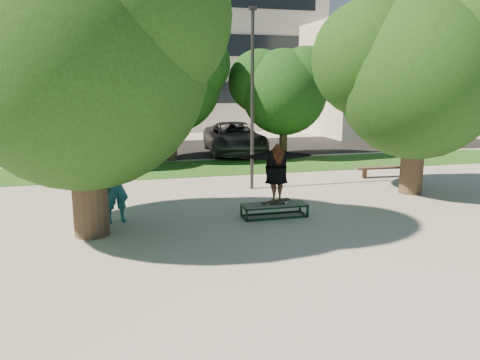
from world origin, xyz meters
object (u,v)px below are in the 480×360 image
object	(u,v)px
tree_left	(76,48)
bench	(389,168)
bystander	(115,186)
car_grey	(234,138)
car_dark	(125,141)
car_silver_a	(26,144)
grind_box	(274,210)
car_silver_b	(237,139)
tree_right	(415,69)
lamppost	(252,98)

from	to	relation	value
tree_left	bench	xyz separation A→B (m)	(11.13, 4.57, -4.07)
bystander	bench	size ratio (longest dim) A/B	0.70
car_grey	car_dark	bearing A→B (deg)	176.76
tree_left	car_silver_a	bearing A→B (deg)	104.88
grind_box	car_silver_b	size ratio (longest dim) A/B	0.38
tree_left	car_grey	world-z (taller)	tree_left
grind_box	car_grey	world-z (taller)	car_grey
tree_left	bench	world-z (taller)	tree_left
tree_left	grind_box	bearing A→B (deg)	3.49
bystander	car_dark	world-z (taller)	bystander
car_dark	tree_left	bearing A→B (deg)	-102.11
tree_right	car_dark	bearing A→B (deg)	129.31
tree_left	tree_right	bearing A→B (deg)	11.03
car_silver_a	car_dark	world-z (taller)	car_dark
grind_box	bench	size ratio (longest dim) A/B	0.65
car_dark	car_silver_b	world-z (taller)	car_dark
tree_left	lamppost	xyz separation A→B (m)	(5.29, 3.91, -1.27)
car_silver_a	car_dark	bearing A→B (deg)	-5.30
bench	car_silver_a	distance (m)	17.62
bench	car_silver_b	size ratio (longest dim) A/B	0.59
bystander	grind_box	bearing A→B (deg)	-22.80
tree_left	car_silver_a	distance (m)	15.01
grind_box	car_silver_a	bearing A→B (deg)	122.14
car_grey	car_silver_b	world-z (taller)	car_grey
lamppost	car_silver_b	bearing A→B (deg)	79.00
bench	car_dark	world-z (taller)	car_dark
car_dark	car_grey	xyz separation A→B (m)	(5.63, -0.67, 0.08)
car_dark	bench	bearing A→B (deg)	-47.56
car_silver_a	car_silver_b	xyz separation A→B (m)	(10.85, -0.72, 0.04)
car_silver_a	car_grey	world-z (taller)	car_grey
tree_right	car_grey	distance (m)	11.45
tree_left	bystander	world-z (taller)	tree_left
car_grey	lamppost	bearing A→B (deg)	-96.31
tree_left	bystander	distance (m)	3.63
car_grey	car_silver_b	size ratio (longest dim) A/B	1.26
car_silver_a	car_dark	size ratio (longest dim) A/B	0.83
tree_left	grind_box	size ratio (longest dim) A/B	3.95
tree_right	car_silver_a	bearing A→B (deg)	139.15
car_grey	grind_box	bearing A→B (deg)	-95.22
tree_right	car_grey	xyz separation A→B (m)	(-3.44, 10.42, -3.27)
tree_left	car_grey	size ratio (longest dim) A/B	1.20
car_silver_b	bench	bearing A→B (deg)	-60.64
tree_right	lamppost	world-z (taller)	tree_right
tree_right	bench	distance (m)	4.63
car_silver_a	tree_right	bearing A→B (deg)	-34.87
tree_left	car_silver_b	distance (m)	15.56
bystander	car_grey	size ratio (longest dim) A/B	0.33
tree_right	car_grey	bearing A→B (deg)	108.29
lamppost	car_silver_a	world-z (taller)	lamppost
bench	car_dark	distance (m)	13.13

